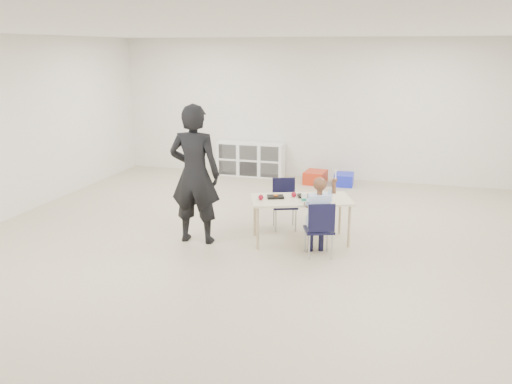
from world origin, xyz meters
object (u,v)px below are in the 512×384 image
(adult, at_px, (195,174))
(table, at_px, (300,220))
(chair_near, at_px, (319,229))
(cubby_shelf, at_px, (251,159))
(child, at_px, (319,213))

(adult, bearing_deg, table, -167.75)
(table, bearing_deg, adult, 175.42)
(table, distance_m, chair_near, 0.58)
(cubby_shelf, relative_size, adult, 0.74)
(chair_near, bearing_deg, child, -19.99)
(table, bearing_deg, cubby_shelf, 96.07)
(cubby_shelf, bearing_deg, adult, -84.25)
(table, xyz_separation_m, chair_near, (0.33, -0.47, 0.06))
(table, height_order, adult, adult)
(cubby_shelf, bearing_deg, child, -62.82)
(table, height_order, chair_near, chair_near)
(adult, bearing_deg, child, 173.85)
(chair_near, distance_m, child, 0.21)
(table, bearing_deg, child, -74.89)
(cubby_shelf, bearing_deg, chair_near, -62.82)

